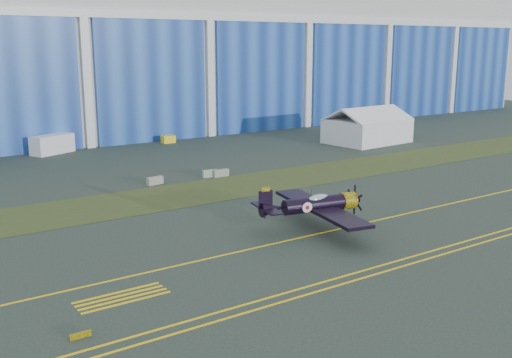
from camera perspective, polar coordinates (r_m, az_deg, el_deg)
ground at (r=55.23m, az=1.68°, el=-4.12°), size 260.00×260.00×0.00m
grass_median at (r=66.65m, az=-5.41°, el=-1.21°), size 260.00×10.00×0.02m
hangar at (r=118.67m, az=-19.53°, el=11.49°), size 220.00×45.70×30.00m
taxiway_centreline at (r=51.46m, az=4.97°, el=-5.42°), size 200.00×0.20×0.02m
edge_line_near at (r=44.96m, az=12.73°, el=-8.42°), size 80.00×0.20×0.02m
edge_line_far at (r=45.60m, az=11.81°, el=-8.07°), size 80.00×0.20×0.02m
hold_short_ladder at (r=40.33m, az=-12.65°, el=-10.94°), size 6.00×2.40×0.02m
guard_board_left at (r=35.73m, az=-16.38°, el=-14.09°), size 1.20×0.15×0.35m
warbird at (r=52.43m, az=5.56°, el=-2.42°), size 13.29×15.08×3.92m
tent at (r=101.18m, az=10.57°, el=5.12°), size 13.63×10.45×6.01m
shipping_container at (r=94.58m, az=-18.83°, el=3.15°), size 6.96×5.07×2.81m
tug at (r=100.46m, az=-8.36°, el=3.77°), size 2.15×1.35×1.25m
gse_box at (r=126.02m, az=11.70°, el=5.59°), size 3.23×1.79×1.91m
barrier_a at (r=70.75m, az=-9.60°, el=-0.16°), size 2.07×0.92×0.90m
barrier_b at (r=73.89m, az=-4.36°, el=0.53°), size 2.07×0.90×0.90m
barrier_c at (r=74.03m, az=-3.36°, el=0.57°), size 2.03×0.72×0.90m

